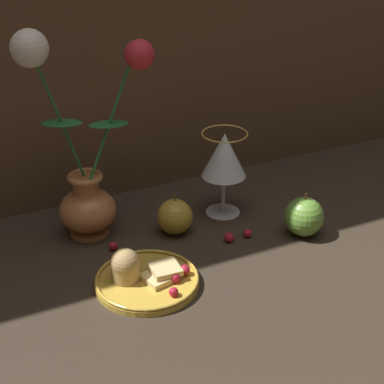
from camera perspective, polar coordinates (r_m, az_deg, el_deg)
ground_plane at (r=1.16m, az=-1.45°, el=-5.21°), size 2.40×2.40×0.00m
vase at (r=1.16m, az=-9.60°, el=2.01°), size 0.23×0.11×0.39m
plate_with_pastries at (r=1.07m, az=-4.38°, el=-7.50°), size 0.17×0.17×0.07m
wine_glass at (r=1.23m, az=2.87°, el=3.07°), size 0.09×0.09×0.17m
apple_beside_vase at (r=1.20m, az=-1.54°, el=-2.21°), size 0.07×0.07×0.08m
apple_near_glass at (r=1.21m, az=9.93°, el=-2.17°), size 0.07×0.07×0.09m
berry_near_plate at (r=1.20m, az=4.96°, el=-3.69°), size 0.02×0.02×0.02m
berry_front_center at (r=1.18m, az=3.31°, el=-4.06°), size 0.02×0.02×0.02m
berry_by_glass_stem at (r=1.17m, az=-7.01°, el=-4.79°), size 0.02×0.02×0.02m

